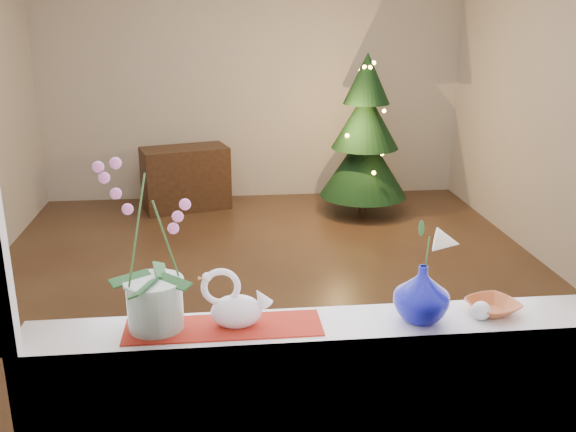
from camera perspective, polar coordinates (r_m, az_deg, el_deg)
name	(u,v)px	position (r m, az deg, el deg)	size (l,w,h in m)	color
ground	(274,286)	(4.88, -1.24, -6.28)	(5.00, 5.00, 0.00)	#341F15
wall_back	(253,73)	(6.97, -3.14, 12.58)	(4.50, 0.10, 2.70)	#BCB2A5
wall_front	(338,221)	(2.07, 4.50, -0.47)	(4.50, 0.10, 2.70)	#BCB2A5
windowsill	(329,327)	(2.37, 3.65, -9.86)	(2.20, 0.26, 0.04)	white
window_frame	(339,111)	(2.02, 4.59, 9.27)	(2.22, 0.06, 1.60)	white
runner	(224,327)	(2.33, -5.74, -9.80)	(0.70, 0.20, 0.01)	maroon
orchid_pot	(151,247)	(2.23, -12.07, -2.72)	(0.21, 0.21, 0.62)	beige
swan	(236,299)	(2.29, -4.64, -7.39)	(0.25, 0.11, 0.21)	white
blue_vase	(422,289)	(2.37, 11.82, -6.38)	(0.23, 0.23, 0.24)	#060976
lily	(426,233)	(2.29, 12.16, -1.52)	(0.13, 0.08, 0.18)	silver
paperweight	(481,311)	(2.46, 16.79, -8.05)	(0.07, 0.07, 0.07)	silver
amber_dish	(493,308)	(2.53, 17.74, -7.77)	(0.16, 0.16, 0.04)	#AB4E24
xmas_tree	(365,135)	(6.46, 6.86, 7.14)	(0.88, 0.88, 1.61)	black
side_table	(186,178)	(6.75, -9.09, 3.34)	(0.86, 0.43, 0.65)	black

